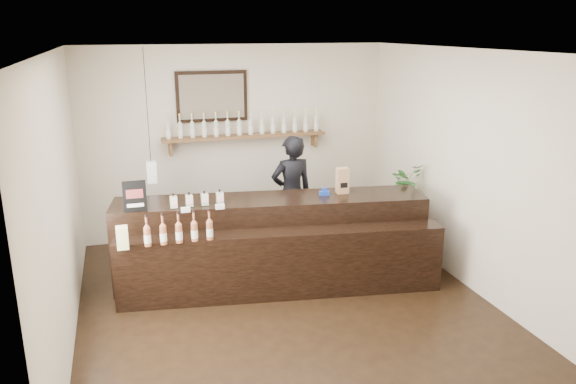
# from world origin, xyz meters

# --- Properties ---
(ground) EXTENTS (5.00, 5.00, 0.00)m
(ground) POSITION_xyz_m (0.00, 0.00, 0.00)
(ground) COLOR black
(ground) RESTS_ON ground
(room_shell) EXTENTS (5.00, 5.00, 5.00)m
(room_shell) POSITION_xyz_m (0.00, 0.00, 1.70)
(room_shell) COLOR beige
(room_shell) RESTS_ON ground
(back_wall_decor) EXTENTS (2.66, 0.96, 1.69)m
(back_wall_decor) POSITION_xyz_m (-0.14, 2.37, 1.75)
(back_wall_decor) COLOR brown
(back_wall_decor) RESTS_ON ground
(counter) EXTENTS (3.81, 1.54, 1.22)m
(counter) POSITION_xyz_m (0.03, 0.56, 0.49)
(counter) COLOR black
(counter) RESTS_ON ground
(promo_sign) EXTENTS (0.25, 0.02, 0.36)m
(promo_sign) POSITION_xyz_m (-1.55, 0.64, 1.23)
(promo_sign) COLOR black
(promo_sign) RESTS_ON counter
(paper_bag) EXTENTS (0.15, 0.12, 0.32)m
(paper_bag) POSITION_xyz_m (0.94, 0.65, 1.21)
(paper_bag) COLOR #956848
(paper_bag) RESTS_ON counter
(tape_dispenser) EXTENTS (0.12, 0.06, 0.10)m
(tape_dispenser) POSITION_xyz_m (0.69, 0.62, 1.09)
(tape_dispenser) COLOR #1639A0
(tape_dispenser) RESTS_ON counter
(side_cabinet) EXTENTS (0.56, 0.66, 0.81)m
(side_cabinet) POSITION_xyz_m (2.00, 0.98, 0.41)
(side_cabinet) COLOR brown
(side_cabinet) RESTS_ON ground
(potted_plant) EXTENTS (0.50, 0.46, 0.46)m
(potted_plant) POSITION_xyz_m (2.00, 0.98, 1.04)
(potted_plant) COLOR #306C2B
(potted_plant) RESTS_ON side_cabinet
(shopkeeper) EXTENTS (0.72, 0.51, 1.84)m
(shopkeeper) POSITION_xyz_m (0.56, 1.55, 0.92)
(shopkeeper) COLOR black
(shopkeeper) RESTS_ON ground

